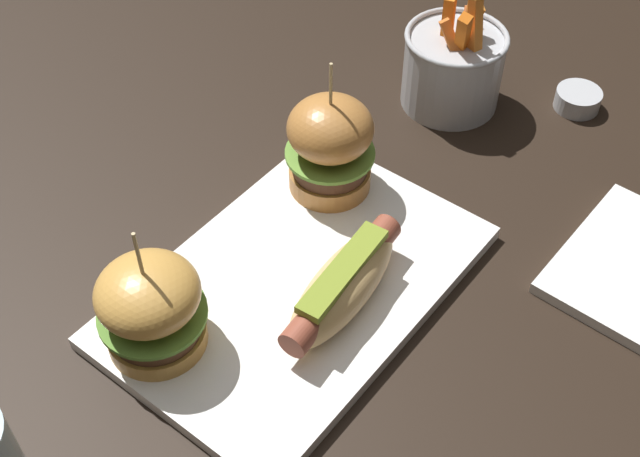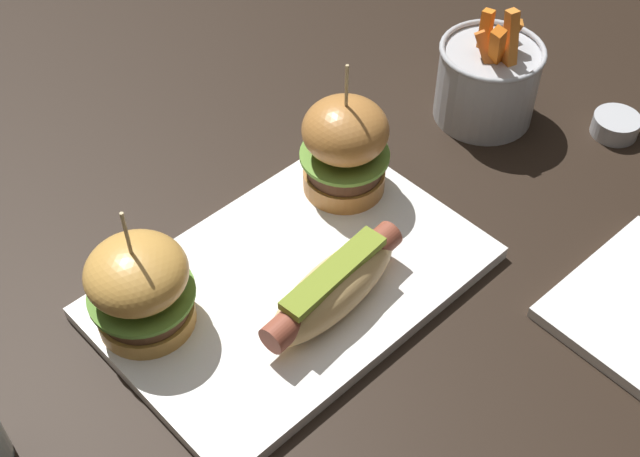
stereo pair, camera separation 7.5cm
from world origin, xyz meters
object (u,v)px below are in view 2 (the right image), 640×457
object	(u,v)px
fries_bucket	(488,80)
sauce_ramekin	(616,125)
hot_dog	(334,287)
slider_right	(345,147)
slider_left	(140,287)
platter_main	(293,282)

from	to	relation	value
fries_bucket	sauce_ramekin	bearing A→B (deg)	-56.37
hot_dog	sauce_ramekin	world-z (taller)	hot_dog
slider_right	fries_bucket	distance (m)	0.21
slider_left	sauce_ramekin	bearing A→B (deg)	-14.09
sauce_ramekin	fries_bucket	bearing A→B (deg)	123.63
slider_right	slider_left	bearing A→B (deg)	-179.54
platter_main	slider_right	xyz separation A→B (m)	(0.12, 0.05, 0.06)
platter_main	slider_left	size ratio (longest dim) A/B	2.55
slider_right	fries_bucket	xyz separation A→B (m)	(0.21, -0.01, -0.02)
fries_bucket	sauce_ramekin	xyz separation A→B (m)	(0.08, -0.12, -0.04)
hot_dog	sauce_ramekin	bearing A→B (deg)	-4.81
hot_dog	slider_right	size ratio (longest dim) A/B	1.10
hot_dog	fries_bucket	bearing A→B (deg)	15.26
slider_left	sauce_ramekin	world-z (taller)	slider_left
hot_dog	slider_left	distance (m)	0.16
sauce_ramekin	platter_main	bearing A→B (deg)	168.61
fries_bucket	sauce_ramekin	world-z (taller)	fries_bucket
fries_bucket	slider_left	bearing A→B (deg)	178.44
platter_main	sauce_ramekin	distance (m)	0.41
hot_dog	fries_bucket	distance (m)	0.33
platter_main	fries_bucket	distance (m)	0.33
hot_dog	fries_bucket	size ratio (longest dim) A/B	1.14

